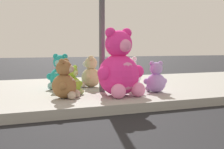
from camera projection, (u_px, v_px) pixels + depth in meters
sidewalk at (42, 93)px, 6.51m from camera, size 28.00×4.40×0.15m
sign_pole at (102, 2)px, 6.02m from camera, size 0.56×0.11×3.20m
plush_pink_large at (120, 69)px, 5.63m from camera, size 0.91×0.82×1.19m
plush_white at (129, 76)px, 6.47m from camera, size 0.51×0.47×0.67m
plush_lime at (73, 83)px, 5.83m from camera, size 0.38×0.38×0.53m
plush_tan at (90, 75)px, 6.88m from camera, size 0.48×0.48×0.67m
plush_teal at (60, 75)px, 6.56m from camera, size 0.51×0.52×0.72m
plush_brown at (65, 82)px, 5.36m from camera, size 0.48×0.47×0.67m
plush_lavender at (156, 80)px, 6.08m from camera, size 0.45×0.42×0.59m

